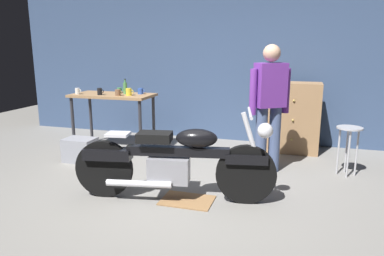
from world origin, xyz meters
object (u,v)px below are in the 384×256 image
motorcycle (175,160)px  bottle (125,88)px  person_standing (269,103)px  storage_bin (80,150)px  mug_brown_stoneware (118,93)px  mug_white_ceramic (78,91)px  mug_black_matte (100,91)px  mug_yellow_tall (129,92)px  shop_stool (349,138)px  mug_blue_enamel (141,91)px  mug_green_speckled (120,90)px  wooden_dresser (293,118)px

motorcycle → bottle: bottle is taller
person_standing → storage_bin: bearing=-28.2°
person_standing → mug_brown_stoneware: person_standing is taller
mug_white_ceramic → mug_black_matte: bearing=3.1°
storage_bin → mug_yellow_tall: (0.48, 0.67, 0.79)m
motorcycle → mug_brown_stoneware: bearing=124.0°
mug_black_matte → motorcycle: bearing=-40.2°
motorcycle → mug_white_ceramic: bearing=135.5°
person_standing → mug_brown_stoneware: size_ratio=14.24×
person_standing → mug_yellow_tall: person_standing is taller
shop_stool → mug_blue_enamel: bearing=172.6°
storage_bin → mug_brown_stoneware: (0.33, 0.60, 0.78)m
mug_green_speckled → mug_black_matte: mug_black_matte is taller
storage_bin → mug_white_ceramic: mug_white_ceramic is taller
storage_bin → mug_black_matte: size_ratio=4.01×
shop_stool → mug_black_matte: bearing=178.2°
person_standing → bottle: (-2.32, 0.52, 0.07)m
person_standing → mug_black_matte: bearing=-41.1°
wooden_dresser → mug_green_speckled: 2.82m
mug_blue_enamel → shop_stool: bearing=-7.4°
mug_white_ceramic → mug_yellow_tall: mug_yellow_tall is taller
mug_white_ceramic → mug_green_speckled: 0.66m
wooden_dresser → motorcycle: bearing=-116.8°
shop_stool → mug_yellow_tall: mug_yellow_tall is taller
motorcycle → storage_bin: (-1.78, 0.89, -0.28)m
mug_brown_stoneware → mug_yellow_tall: bearing=24.6°
wooden_dresser → mug_white_ceramic: (-3.32, -0.84, 0.40)m
person_standing → mug_brown_stoneware: 2.34m
person_standing → shop_stool: size_ratio=2.61×
bottle → mug_blue_enamel: bearing=11.6°
motorcycle → bottle: 2.32m
mug_blue_enamel → mug_black_matte: mug_black_matte is taller
person_standing → mug_white_ceramic: bearing=-39.9°
mug_blue_enamel → mug_yellow_tall: 0.24m
person_standing → mug_yellow_tall: bearing=-44.1°
mug_blue_enamel → mug_white_ceramic: size_ratio=1.15×
wooden_dresser → storage_bin: wooden_dresser is taller
motorcycle → mug_white_ceramic: mug_white_ceramic is taller
bottle → shop_stool: bearing=-6.0°
wooden_dresser → shop_stool: bearing=-52.6°
motorcycle → mug_brown_stoneware: same height
mug_black_matte → mug_brown_stoneware: bearing=-0.4°
storage_bin → mug_green_speckled: (0.19, 0.91, 0.77)m
person_standing → storage_bin: 2.77m
mug_green_speckled → bottle: size_ratio=0.44×
mug_brown_stoneware → bottle: bearing=89.2°
motorcycle → mug_black_matte: mug_black_matte is taller
storage_bin → mug_green_speckled: size_ratio=4.13×
mug_blue_enamel → bottle: bearing=-168.4°
storage_bin → mug_black_matte: bearing=88.5°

